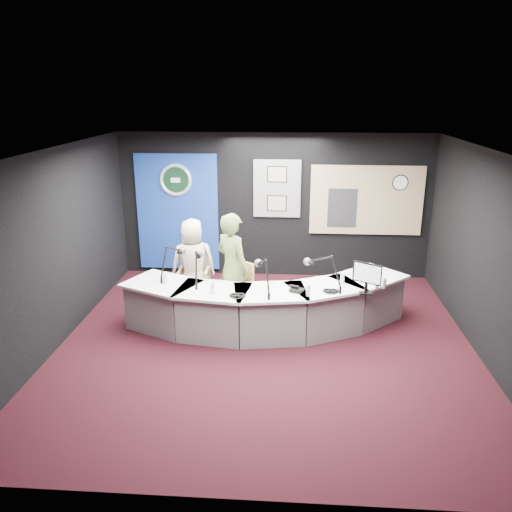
# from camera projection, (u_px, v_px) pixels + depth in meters

# --- Properties ---
(ground) EXTENTS (6.00, 6.00, 0.00)m
(ground) POSITION_uv_depth(u_px,v_px,m) (266.00, 344.00, 7.52)
(ground) COLOR black
(ground) RESTS_ON ground
(ceiling) EXTENTS (6.00, 6.00, 0.02)m
(ceiling) POSITION_uv_depth(u_px,v_px,m) (267.00, 151.00, 6.65)
(ceiling) COLOR silver
(ceiling) RESTS_ON ground
(wall_back) EXTENTS (6.00, 0.02, 2.80)m
(wall_back) POSITION_uv_depth(u_px,v_px,m) (274.00, 206.00, 9.93)
(wall_back) COLOR black
(wall_back) RESTS_ON ground
(wall_front) EXTENTS (6.00, 0.02, 2.80)m
(wall_front) POSITION_uv_depth(u_px,v_px,m) (248.00, 365.00, 4.24)
(wall_front) COLOR black
(wall_front) RESTS_ON ground
(wall_left) EXTENTS (0.02, 6.00, 2.80)m
(wall_left) POSITION_uv_depth(u_px,v_px,m) (56.00, 249.00, 7.29)
(wall_left) COLOR black
(wall_left) RESTS_ON ground
(wall_right) EXTENTS (0.02, 6.00, 2.80)m
(wall_right) POSITION_uv_depth(u_px,v_px,m) (489.00, 258.00, 6.89)
(wall_right) COLOR black
(wall_right) RESTS_ON ground
(broadcast_desk) EXTENTS (4.50, 1.90, 0.75)m
(broadcast_desk) POSITION_uv_depth(u_px,v_px,m) (265.00, 306.00, 7.93)
(broadcast_desk) COLOR silver
(broadcast_desk) RESTS_ON ground
(backdrop_panel) EXTENTS (1.60, 0.05, 2.30)m
(backdrop_panel) POSITION_uv_depth(u_px,v_px,m) (178.00, 213.00, 10.07)
(backdrop_panel) COLOR navy
(backdrop_panel) RESTS_ON wall_back
(agency_seal) EXTENTS (0.63, 0.07, 0.63)m
(agency_seal) POSITION_uv_depth(u_px,v_px,m) (176.00, 180.00, 9.83)
(agency_seal) COLOR silver
(agency_seal) RESTS_ON backdrop_panel
(seal_center) EXTENTS (0.48, 0.01, 0.48)m
(seal_center) POSITION_uv_depth(u_px,v_px,m) (176.00, 180.00, 9.84)
(seal_center) COLOR black
(seal_center) RESTS_ON backdrop_panel
(pinboard) EXTENTS (0.90, 0.04, 1.10)m
(pinboard) POSITION_uv_depth(u_px,v_px,m) (277.00, 189.00, 9.79)
(pinboard) COLOR slate
(pinboard) RESTS_ON wall_back
(framed_photo_upper) EXTENTS (0.34, 0.02, 0.27)m
(framed_photo_upper) POSITION_uv_depth(u_px,v_px,m) (277.00, 174.00, 9.67)
(framed_photo_upper) COLOR gray
(framed_photo_upper) RESTS_ON pinboard
(framed_photo_lower) EXTENTS (0.34, 0.02, 0.27)m
(framed_photo_lower) POSITION_uv_depth(u_px,v_px,m) (277.00, 203.00, 9.85)
(framed_photo_lower) COLOR gray
(framed_photo_lower) RESTS_ON pinboard
(booth_window_frame) EXTENTS (2.12, 0.06, 1.32)m
(booth_window_frame) POSITION_uv_depth(u_px,v_px,m) (366.00, 200.00, 9.74)
(booth_window_frame) COLOR tan
(booth_window_frame) RESTS_ON wall_back
(booth_glow) EXTENTS (2.00, 0.02, 1.20)m
(booth_glow) POSITION_uv_depth(u_px,v_px,m) (366.00, 200.00, 9.73)
(booth_glow) COLOR beige
(booth_glow) RESTS_ON booth_window_frame
(equipment_rack) EXTENTS (0.55, 0.02, 0.75)m
(equipment_rack) POSITION_uv_depth(u_px,v_px,m) (342.00, 208.00, 9.79)
(equipment_rack) COLOR black
(equipment_rack) RESTS_ON booth_window_frame
(wall_clock) EXTENTS (0.28, 0.01, 0.28)m
(wall_clock) POSITION_uv_depth(u_px,v_px,m) (400.00, 183.00, 9.56)
(wall_clock) COLOR white
(wall_clock) RESTS_ON booth_window_frame
(armchair_left) EXTENTS (0.52, 0.52, 0.89)m
(armchair_left) POSITION_uv_depth(u_px,v_px,m) (194.00, 281.00, 8.77)
(armchair_left) COLOR tan
(armchair_left) RESTS_ON ground
(armchair_right) EXTENTS (0.75, 0.75, 0.95)m
(armchair_right) POSITION_uv_depth(u_px,v_px,m) (233.00, 293.00, 8.16)
(armchair_right) COLOR tan
(armchair_right) RESTS_ON ground
(draped_jacket) EXTENTS (0.50, 0.12, 0.70)m
(draped_jacket) POSITION_uv_depth(u_px,v_px,m) (196.00, 266.00, 8.95)
(draped_jacket) COLOR #666456
(draped_jacket) RESTS_ON armchair_left
(person_man) EXTENTS (0.85, 0.68, 1.53)m
(person_man) POSITION_uv_depth(u_px,v_px,m) (193.00, 263.00, 8.67)
(person_man) COLOR beige
(person_man) RESTS_ON ground
(person_woman) EXTENTS (0.77, 0.75, 1.78)m
(person_woman) POSITION_uv_depth(u_px,v_px,m) (233.00, 268.00, 8.03)
(person_woman) COLOR olive
(person_woman) RESTS_ON ground
(computer_monitor) EXTENTS (0.37, 0.24, 0.29)m
(computer_monitor) POSITION_uv_depth(u_px,v_px,m) (367.00, 273.00, 7.31)
(computer_monitor) COLOR black
(computer_monitor) RESTS_ON broadcast_desk
(desk_phone) EXTENTS (0.23, 0.21, 0.05)m
(desk_phone) POSITION_uv_depth(u_px,v_px,m) (297.00, 290.00, 7.47)
(desk_phone) COLOR black
(desk_phone) RESTS_ON broadcast_desk
(headphones_near) EXTENTS (0.23, 0.23, 0.04)m
(headphones_near) POSITION_uv_depth(u_px,v_px,m) (331.00, 291.00, 7.47)
(headphones_near) COLOR black
(headphones_near) RESTS_ON broadcast_desk
(headphones_far) EXTENTS (0.23, 0.23, 0.04)m
(headphones_far) POSITION_uv_depth(u_px,v_px,m) (237.00, 295.00, 7.31)
(headphones_far) COLOR black
(headphones_far) RESTS_ON broadcast_desk
(paper_stack) EXTENTS (0.28, 0.34, 0.00)m
(paper_stack) POSITION_uv_depth(u_px,v_px,m) (163.00, 277.00, 8.07)
(paper_stack) COLOR white
(paper_stack) RESTS_ON broadcast_desk
(notepad) EXTENTS (0.34, 0.38, 0.00)m
(notepad) POSITION_uv_depth(u_px,v_px,m) (215.00, 286.00, 7.71)
(notepad) COLOR white
(notepad) RESTS_ON broadcast_desk
(boom_mic_a) EXTENTS (0.33, 0.70, 0.60)m
(boom_mic_a) POSITION_uv_depth(u_px,v_px,m) (172.00, 259.00, 7.99)
(boom_mic_a) COLOR black
(boom_mic_a) RESTS_ON broadcast_desk
(boom_mic_b) EXTENTS (0.18, 0.74, 0.60)m
(boom_mic_b) POSITION_uv_depth(u_px,v_px,m) (197.00, 263.00, 7.77)
(boom_mic_b) COLOR black
(boom_mic_b) RESTS_ON broadcast_desk
(boom_mic_c) EXTENTS (0.31, 0.71, 0.60)m
(boom_mic_c) POSITION_uv_depth(u_px,v_px,m) (263.00, 272.00, 7.39)
(boom_mic_c) COLOR black
(boom_mic_c) RESTS_ON broadcast_desk
(boom_mic_d) EXTENTS (0.59, 0.52, 0.60)m
(boom_mic_d) POSITION_uv_depth(u_px,v_px,m) (324.00, 269.00, 7.53)
(boom_mic_d) COLOR black
(boom_mic_d) RESTS_ON broadcast_desk
(water_bottles) EXTENTS (3.34, 0.57, 0.18)m
(water_bottles) POSITION_uv_depth(u_px,v_px,m) (273.00, 283.00, 7.57)
(water_bottles) COLOR silver
(water_bottles) RESTS_ON broadcast_desk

